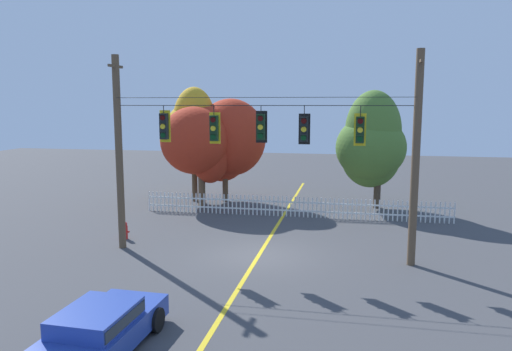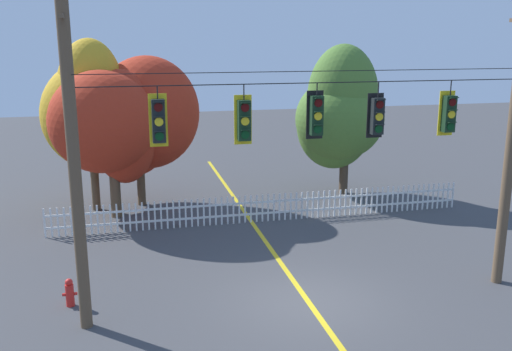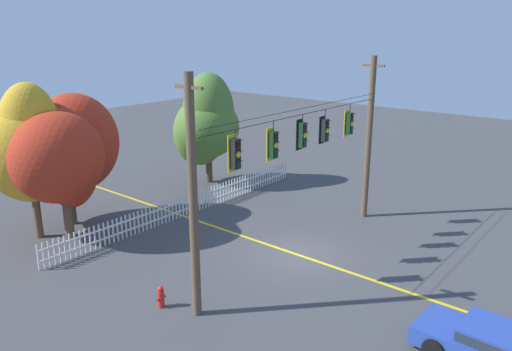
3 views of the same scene
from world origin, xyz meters
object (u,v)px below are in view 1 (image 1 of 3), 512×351
at_px(autumn_maple_far_west, 371,144).
at_px(autumn_maple_mid, 200,142).
at_px(traffic_signal_northbound_secondary, 214,128).
at_px(traffic_signal_westbound_side, 261,127).
at_px(fire_hydrant, 125,231).
at_px(autumn_maple_near_fence, 198,135).
at_px(traffic_signal_southbound_primary, 304,129).
at_px(traffic_signal_eastbound_side, 164,126).
at_px(autumn_oak_far_east, 227,141).
at_px(traffic_signal_northbound_primary, 360,130).
at_px(parked_car, 99,329).

bearing_deg(autumn_maple_far_west, autumn_maple_mid, -173.81).
relative_size(traffic_signal_northbound_secondary, traffic_signal_westbound_side, 1.04).
bearing_deg(fire_hydrant, autumn_maple_near_fence, 86.01).
height_order(traffic_signal_northbound_secondary, traffic_signal_southbound_primary, same).
bearing_deg(traffic_signal_eastbound_side, autumn_maple_far_west, 49.60).
xyz_separation_m(traffic_signal_northbound_secondary, autumn_oak_far_east, (-2.15, 10.35, -1.31)).
xyz_separation_m(traffic_signal_eastbound_side, traffic_signal_westbound_side, (3.87, -0.00, 0.01)).
xyz_separation_m(traffic_signal_northbound_secondary, fire_hydrant, (-4.46, 1.22, -4.59)).
height_order(traffic_signal_northbound_primary, parked_car, traffic_signal_northbound_primary).
bearing_deg(autumn_maple_mid, autumn_maple_far_west, 6.19).
relative_size(traffic_signal_westbound_side, autumn_oak_far_east, 0.23).
bearing_deg(traffic_signal_northbound_primary, traffic_signal_westbound_side, 180.00).
bearing_deg(autumn_oak_far_east, autumn_maple_mid, -126.49).
bearing_deg(traffic_signal_westbound_side, autumn_maple_mid, 120.65).
distance_m(traffic_signal_eastbound_side, traffic_signal_westbound_side, 3.87).
relative_size(autumn_maple_near_fence, fire_hydrant, 8.94).
distance_m(traffic_signal_southbound_primary, fire_hydrant, 9.23).
height_order(autumn_maple_far_west, fire_hydrant, autumn_maple_far_west).
bearing_deg(parked_car, traffic_signal_northbound_secondary, 86.05).
bearing_deg(autumn_maple_far_west, traffic_signal_westbound_side, -114.51).
bearing_deg(traffic_signal_southbound_primary, fire_hydrant, 171.23).
relative_size(autumn_maple_mid, autumn_oak_far_east, 0.93).
distance_m(traffic_signal_westbound_side, autumn_maple_far_west, 10.84).
bearing_deg(fire_hydrant, parked_car, -67.47).
distance_m(traffic_signal_westbound_side, fire_hydrant, 7.92).
xyz_separation_m(traffic_signal_northbound_secondary, parked_car, (-0.56, -8.16, -4.37)).
distance_m(traffic_signal_northbound_secondary, autumn_maple_near_fence, 10.74).
relative_size(traffic_signal_westbound_side, traffic_signal_northbound_primary, 0.96).
xyz_separation_m(traffic_signal_eastbound_side, autumn_maple_far_west, (8.33, 9.78, -1.38)).
bearing_deg(traffic_signal_westbound_side, traffic_signal_southbound_primary, -0.02).
bearing_deg(parked_car, traffic_signal_eastbound_side, 100.20).
distance_m(traffic_signal_northbound_primary, autumn_maple_mid, 12.49).
distance_m(traffic_signal_westbound_side, autumn_oak_far_east, 11.18).
distance_m(autumn_maple_far_west, fire_hydrant, 14.13).
distance_m(traffic_signal_eastbound_side, autumn_oak_far_east, 10.44).
bearing_deg(traffic_signal_westbound_side, traffic_signal_eastbound_side, 180.00).
xyz_separation_m(traffic_signal_eastbound_side, traffic_signal_northbound_primary, (7.52, -0.00, -0.06)).
bearing_deg(fire_hydrant, traffic_signal_eastbound_side, -26.73).
bearing_deg(autumn_oak_far_east, traffic_signal_eastbound_side, -89.33).
bearing_deg(fire_hydrant, autumn_oak_far_east, 75.85).
height_order(traffic_signal_southbound_primary, autumn_maple_near_fence, autumn_maple_near_fence).
xyz_separation_m(traffic_signal_westbound_side, traffic_signal_southbound_primary, (1.63, -0.00, -0.07)).
bearing_deg(fire_hydrant, traffic_signal_northbound_primary, -7.00).
bearing_deg(autumn_maple_mid, traffic_signal_westbound_side, -59.35).
xyz_separation_m(traffic_signal_northbound_secondary, traffic_signal_northbound_primary, (5.49, -0.00, -0.01)).
height_order(traffic_signal_westbound_side, autumn_maple_near_fence, autumn_maple_near_fence).
xyz_separation_m(autumn_maple_near_fence, autumn_maple_far_west, (10.14, -0.20, -0.42)).
bearing_deg(traffic_signal_northbound_secondary, parked_car, -93.95).
xyz_separation_m(traffic_signal_northbound_primary, autumn_maple_far_west, (0.80, 9.78, -1.32)).
relative_size(autumn_maple_near_fence, autumn_maple_far_west, 1.04).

